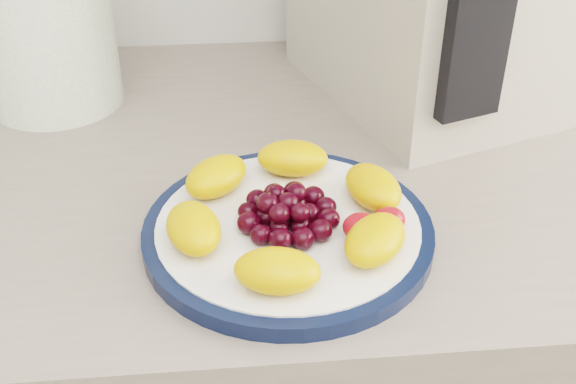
{
  "coord_description": "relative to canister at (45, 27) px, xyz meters",
  "views": [
    {
      "loc": [
        -0.04,
        0.54,
        1.29
      ],
      "look_at": [
        0.0,
        1.05,
        0.95
      ],
      "focal_mm": 45.0,
      "sensor_mm": 36.0,
      "label": 1
    }
  ],
  "objects": [
    {
      "name": "plate_rim",
      "position": [
        0.25,
        -0.29,
        -0.08
      ],
      "size": [
        0.25,
        0.25,
        0.01
      ],
      "primitive_type": "cylinder",
      "color": "#0C1734",
      "rests_on": "counter"
    },
    {
      "name": "plate_face",
      "position": [
        0.25,
        -0.29,
        -0.08
      ],
      "size": [
        0.23,
        0.23,
        0.02
      ],
      "primitive_type": "cylinder",
      "color": "white",
      "rests_on": "counter"
    },
    {
      "name": "canister",
      "position": [
        0.0,
        0.0,
        0.0
      ],
      "size": [
        0.18,
        0.18,
        0.18
      ],
      "primitive_type": "cylinder",
      "rotation": [
        0.0,
        0.0,
        -0.16
      ],
      "color": "#457325",
      "rests_on": "counter"
    },
    {
      "name": "fruit_plate",
      "position": [
        0.25,
        -0.29,
        -0.06
      ],
      "size": [
        0.22,
        0.22,
        0.03
      ],
      "color": "orange",
      "rests_on": "plate_face"
    }
  ]
}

